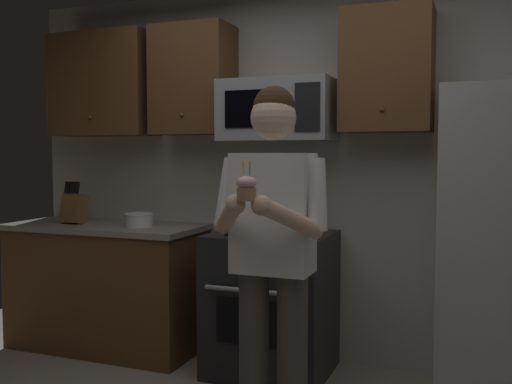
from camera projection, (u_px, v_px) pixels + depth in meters
wall_back at (311, 173)px, 4.05m from camera, size 4.40×0.10×2.60m
oven_range at (271, 303)px, 3.80m from camera, size 0.76×0.70×0.93m
microwave at (278, 110)px, 3.83m from camera, size 0.74×0.41×0.40m
cabinet_row_upper at (203, 80)px, 4.07m from camera, size 2.78×0.36×0.76m
counter_left at (107, 286)px, 4.29m from camera, size 1.44×0.66×0.92m
knife_block at (74, 208)px, 4.29m from camera, size 0.16×0.15×0.32m
bowl_large_white at (138, 220)px, 4.11m from camera, size 0.20×0.20×0.09m
person at (272, 245)px, 2.81m from camera, size 0.60×0.48×1.76m
cupcake at (247, 188)px, 2.48m from camera, size 0.09×0.09×0.17m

